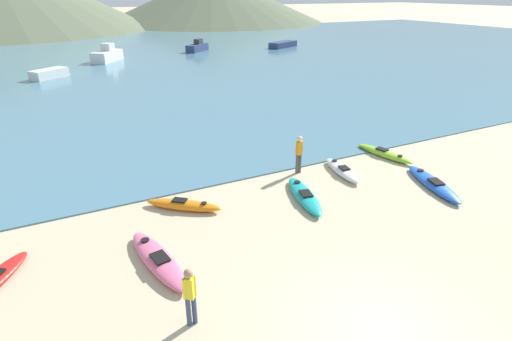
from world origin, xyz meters
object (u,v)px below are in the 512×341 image
kayak_on_sand_1 (158,259)px  person_near_foreground (190,294)px  kayak_on_sand_4 (433,183)px  moored_boat_4 (49,74)px  kayak_on_sand_3 (384,153)px  moored_boat_1 (283,44)px  kayak_on_sand_0 (304,195)px  moored_boat_2 (197,47)px  person_near_waterline (299,152)px  kayak_on_sand_5 (184,205)px  kayak_on_sand_6 (342,170)px  moored_boat_0 (107,55)px

kayak_on_sand_1 → person_near_foreground: (0.16, -2.60, 0.75)m
kayak_on_sand_4 → moored_boat_4: 33.27m
kayak_on_sand_3 → moored_boat_1: 39.23m
kayak_on_sand_0 → person_near_foreground: (-5.76, -4.04, 0.76)m
person_near_foreground → moored_boat_1: person_near_foreground is taller
moored_boat_1 → moored_boat_2: size_ratio=1.35×
person_near_waterline → moored_boat_1: size_ratio=0.34×
kayak_on_sand_5 → kayak_on_sand_6: bearing=-0.8°
kayak_on_sand_6 → kayak_on_sand_5: bearing=179.2°
kayak_on_sand_3 → moored_boat_2: moored_boat_2 is taller
kayak_on_sand_4 → moored_boat_1: 42.49m
kayak_on_sand_4 → person_near_waterline: person_near_waterline is taller
kayak_on_sand_3 → moored_boat_4: 30.49m
kayak_on_sand_0 → kayak_on_sand_5: (-4.30, 1.31, 0.02)m
person_near_foreground → moored_boat_0: size_ratio=0.38×
kayak_on_sand_1 → person_near_foreground: bearing=-86.5°
moored_boat_0 → moored_boat_2: size_ratio=1.16×
kayak_on_sand_3 → moored_boat_4: moored_boat_4 is taller
kayak_on_sand_6 → moored_boat_0: bearing=97.6°
moored_boat_1 → moored_boat_4: bearing=-163.1°
kayak_on_sand_5 → kayak_on_sand_6: size_ratio=0.94×
kayak_on_sand_4 → moored_boat_4: size_ratio=1.06×
moored_boat_2 → kayak_on_sand_1: bearing=-110.5°
kayak_on_sand_1 → moored_boat_1: 47.79m
kayak_on_sand_5 → person_near_foreground: 5.60m
kayak_on_sand_6 → person_near_foreground: bearing=-148.2°
person_near_foreground → moored_boat_4: size_ratio=0.47×
moored_boat_2 → kayak_on_sand_4: bearing=-95.8°
kayak_on_sand_5 → moored_boat_2: size_ratio=0.72×
person_near_foreground → moored_boat_4: 33.23m
kayak_on_sand_4 → kayak_on_sand_5: 9.89m
moored_boat_1 → moored_boat_2: (-11.75, 1.50, 0.15)m
person_near_waterline → moored_boat_0: bearing=95.1°
moored_boat_1 → moored_boat_4: moored_boat_4 is taller
kayak_on_sand_4 → kayak_on_sand_6: bearing=133.2°
moored_boat_0 → person_near_waterline: bearing=-84.9°
kayak_on_sand_0 → moored_boat_0: size_ratio=0.78×
kayak_on_sand_0 → moored_boat_4: 30.18m
kayak_on_sand_1 → kayak_on_sand_3: (11.63, 3.31, -0.01)m
kayak_on_sand_3 → kayak_on_sand_5: size_ratio=1.21×
moored_boat_4 → kayak_on_sand_6: bearing=-69.0°
moored_boat_2 → moored_boat_1: bearing=-7.3°
kayak_on_sand_0 → kayak_on_sand_5: 4.50m
kayak_on_sand_1 → person_near_waterline: 7.90m
kayak_on_sand_5 → kayak_on_sand_6: 7.02m
kayak_on_sand_4 → moored_boat_0: size_ratio=0.85×
moored_boat_0 → moored_boat_1: bearing=3.7°
kayak_on_sand_0 → moored_boat_4: bearing=105.3°
kayak_on_sand_3 → kayak_on_sand_6: bearing=-167.5°
kayak_on_sand_1 → moored_boat_1: size_ratio=0.71×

